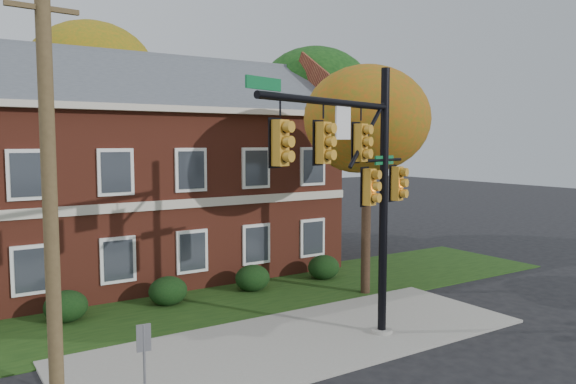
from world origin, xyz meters
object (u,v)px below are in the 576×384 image
apartment_building (121,163)px  hedge_right (253,278)px  hedge_left (66,306)px  tree_right_rear (321,101)px  traffic_signal (359,174)px  utility_pole (50,197)px  hedge_center (168,291)px  tree_near_right (374,121)px  sign_post (144,355)px  hedge_far_right (324,267)px  tree_far_rear (101,88)px

apartment_building → hedge_right: size_ratio=13.43×
hedge_left → tree_right_rear: size_ratio=0.13×
traffic_signal → utility_pole: 7.96m
hedge_center → utility_pole: bearing=-127.8°
tree_near_right → sign_post: 12.91m
hedge_far_right → tree_right_rear: bearing=54.8°
traffic_signal → utility_pole: size_ratio=0.86×
apartment_building → hedge_left: 7.73m
hedge_center → hedge_right: (3.50, 0.00, 0.00)m
hedge_left → tree_right_rear: bearing=22.4°
sign_post → tree_right_rear: bearing=49.9°
tree_far_rear → hedge_right: bearing=-80.6°
tree_near_right → sign_post: bearing=-155.4°
hedge_left → tree_near_right: size_ratio=0.16×
tree_near_right → tree_right_rear: tree_right_rear is taller
tree_right_rear → sign_post: size_ratio=5.08×
hedge_right → traffic_signal: (-0.56, -7.03, 4.47)m
hedge_left → hedge_far_right: 10.50m
traffic_signal → utility_pole: utility_pole is taller
hedge_left → traffic_signal: traffic_signal is taller
hedge_left → tree_far_rear: 16.25m
apartment_building → sign_post: bearing=-105.1°
hedge_right → hedge_far_right: (3.50, 0.00, 0.00)m
tree_near_right → hedge_right: bearing=142.7°
hedge_right → utility_pole: bearing=-142.8°
traffic_signal → apartment_building: bearing=84.5°
hedge_left → utility_pole: (-1.50, -6.44, 4.20)m
sign_post → utility_pole: bearing=145.7°
hedge_far_right → hedge_right: bearing=180.0°
apartment_building → tree_near_right: bearing=-48.2°
hedge_center → tree_far_rear: tree_far_rear is taller
sign_post → hedge_left: bearing=96.8°
hedge_right → sign_post: bearing=-132.1°
hedge_right → tree_right_rear: tree_right_rear is taller
hedge_center → tree_right_rear: (11.31, 6.11, 7.60)m
tree_far_rear → sign_post: tree_far_rear is taller
hedge_left → tree_near_right: bearing=-14.8°
hedge_far_right → utility_pole: 14.25m
tree_right_rear → utility_pole: tree_right_rear is taller
hedge_left → tree_right_rear: 17.74m
tree_right_rear → traffic_signal: bearing=-122.5°
hedge_left → traffic_signal: 10.53m
hedge_right → tree_far_rear: bearing=99.4°
hedge_center → tree_right_rear: 14.94m
tree_far_rear → utility_pole: size_ratio=1.24×
hedge_left → hedge_center: (3.50, 0.00, 0.00)m
tree_right_rear → traffic_signal: 15.90m
tree_right_rear → sign_post: 21.37m
tree_near_right → sign_post: (-10.72, -4.92, -5.25)m
apartment_building → tree_right_rear: (11.31, 0.86, 3.13)m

